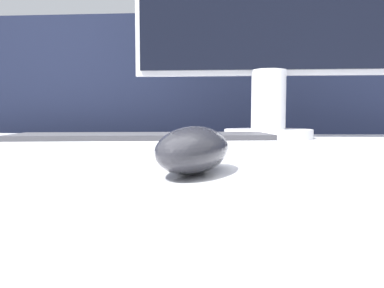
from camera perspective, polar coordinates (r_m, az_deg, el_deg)
name	(u,v)px	position (r m, az deg, el deg)	size (l,w,h in m)	color
partition_panel	(211,187)	(1.20, 2.95, -6.58)	(5.00, 0.03, 1.08)	black
computer_mouse_near	(189,150)	(0.34, -0.45, -0.85)	(0.09, 0.14, 0.04)	#232328
keyboard	(143,142)	(0.59, -7.51, 0.36)	(0.43, 0.18, 0.02)	silver
monitor	(270,17)	(0.90, 11.75, 18.45)	(0.61, 0.20, 0.50)	silver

